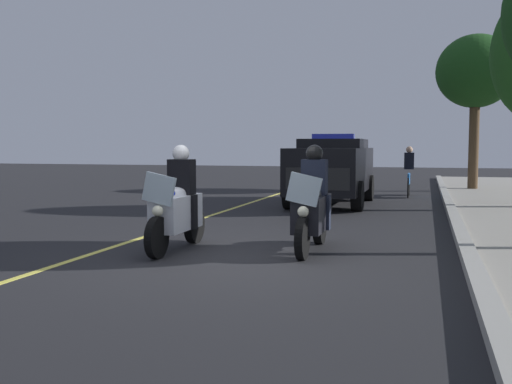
{
  "coord_description": "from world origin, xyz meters",
  "views": [
    {
      "loc": [
        8.3,
        2.83,
        1.7
      ],
      "look_at": [
        -1.47,
        0.0,
        0.9
      ],
      "focal_mm": 41.18,
      "sensor_mm": 36.0,
      "label": 1
    }
  ],
  "objects_px": {
    "police_motorcycle_lead_right": "(312,208)",
    "cyclist_background": "(409,172)",
    "police_motorcycle_lead_left": "(177,208)",
    "tree_behind_suv": "(476,73)",
    "police_suv": "(332,168)"
  },
  "relations": [
    {
      "from": "police_motorcycle_lead_right",
      "to": "cyclist_background",
      "type": "xyz_separation_m",
      "value": [
        -11.07,
        1.2,
        0.14
      ]
    },
    {
      "from": "cyclist_background",
      "to": "police_motorcycle_lead_left",
      "type": "bearing_deg",
      "value": -16.01
    },
    {
      "from": "police_motorcycle_lead_left",
      "to": "tree_behind_suv",
      "type": "xyz_separation_m",
      "value": [
        -14.72,
        5.58,
        3.73
      ]
    },
    {
      "from": "police_motorcycle_lead_right",
      "to": "cyclist_background",
      "type": "distance_m",
      "value": 11.14
    },
    {
      "from": "police_suv",
      "to": "tree_behind_suv",
      "type": "height_order",
      "value": "tree_behind_suv"
    },
    {
      "from": "police_motorcycle_lead_left",
      "to": "tree_behind_suv",
      "type": "distance_m",
      "value": 16.17
    },
    {
      "from": "police_suv",
      "to": "tree_behind_suv",
      "type": "relative_size",
      "value": 0.86
    },
    {
      "from": "police_motorcycle_lead_left",
      "to": "police_suv",
      "type": "relative_size",
      "value": 0.44
    },
    {
      "from": "police_motorcycle_lead_left",
      "to": "tree_behind_suv",
      "type": "relative_size",
      "value": 0.37
    },
    {
      "from": "police_suv",
      "to": "police_motorcycle_lead_left",
      "type": "bearing_deg",
      "value": -8.89
    },
    {
      "from": "police_suv",
      "to": "police_motorcycle_lead_right",
      "type": "bearing_deg",
      "value": 6.36
    },
    {
      "from": "cyclist_background",
      "to": "tree_behind_suv",
      "type": "relative_size",
      "value": 0.31
    },
    {
      "from": "police_motorcycle_lead_left",
      "to": "cyclist_background",
      "type": "xyz_separation_m",
      "value": [
        -11.6,
        3.33,
        0.14
      ]
    },
    {
      "from": "police_motorcycle_lead_right",
      "to": "tree_behind_suv",
      "type": "height_order",
      "value": "tree_behind_suv"
    },
    {
      "from": "police_motorcycle_lead_left",
      "to": "police_motorcycle_lead_right",
      "type": "distance_m",
      "value": 2.19
    }
  ]
}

